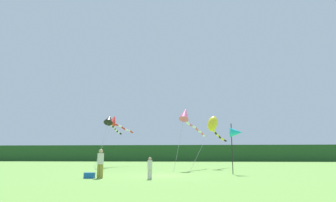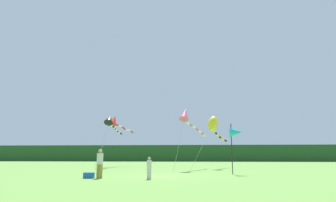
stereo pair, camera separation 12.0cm
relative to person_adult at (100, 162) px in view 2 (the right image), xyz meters
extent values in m
plane|color=#6B9E42|center=(3.34, 2.66, -0.96)|extent=(120.00, 120.00, 0.00)
cube|color=#234C23|center=(3.34, 47.66, 0.79)|extent=(108.00, 3.87, 3.50)
cylinder|color=olive|center=(-0.09, 0.00, -0.55)|extent=(0.17, 0.17, 0.82)
cylinder|color=olive|center=(0.09, 0.00, -0.55)|extent=(0.17, 0.17, 0.82)
cylinder|color=silver|center=(0.00, 0.00, 0.19)|extent=(0.38, 0.38, 0.65)
sphere|color=tan|center=(0.00, 0.00, 0.63)|extent=(0.24, 0.24, 0.24)
cylinder|color=silver|center=(2.97, -0.40, -0.66)|extent=(0.12, 0.12, 0.60)
cylinder|color=silver|center=(3.11, -0.40, -0.66)|extent=(0.12, 0.12, 0.60)
cylinder|color=silver|center=(3.04, -0.40, -0.12)|extent=(0.27, 0.27, 0.47)
sphere|color=tan|center=(3.04, -0.40, 0.20)|extent=(0.17, 0.17, 0.17)
cube|color=#1959B2|center=(-0.62, -0.06, -0.79)|extent=(0.59, 0.36, 0.34)
cylinder|color=black|center=(8.39, 4.47, 0.88)|extent=(0.06, 0.06, 3.66)
cone|color=#1EB7CC|center=(8.74, 4.47, 2.05)|extent=(0.90, 0.70, 0.70)
cylinder|color=#B2B2B2|center=(-3.74, 12.19, 1.69)|extent=(0.10, 3.87, 5.30)
cone|color=black|center=(-3.70, 14.12, 4.34)|extent=(1.04, 1.46, 1.45)
cylinder|color=black|center=(-3.65, 14.37, 3.87)|extent=(0.31, 0.58, 0.29)
cylinder|color=white|center=(-3.65, 14.87, 3.75)|extent=(0.31, 0.60, 0.35)
cylinder|color=black|center=(-3.65, 15.38, 3.63)|extent=(0.29, 0.57, 0.27)
cylinder|color=white|center=(-3.62, 15.89, 3.57)|extent=(0.22, 0.55, 0.26)
cylinder|color=black|center=(-3.65, 16.41, 3.50)|extent=(0.25, 0.56, 0.28)
cylinder|color=white|center=(-3.65, 16.92, 3.40)|extent=(0.24, 0.57, 0.31)
cylinder|color=black|center=(-3.64, 17.44, 3.28)|extent=(0.22, 0.57, 0.31)
cylinder|color=white|center=(-3.61, 17.95, 3.18)|extent=(0.29, 0.58, 0.29)
cylinder|color=black|center=(-3.50, 18.45, 3.08)|extent=(0.34, 0.59, 0.31)
cylinder|color=#B2B2B2|center=(4.41, 7.84, 1.61)|extent=(0.90, 2.90, 5.14)
cone|color=#E5598C|center=(4.84, 9.27, 4.17)|extent=(1.26, 1.61, 1.55)
cylinder|color=#E5598C|center=(4.91, 9.62, 3.61)|extent=(0.33, 0.75, 0.30)
cylinder|color=white|center=(5.09, 10.29, 3.45)|extent=(0.43, 0.78, 0.41)
cylinder|color=#E5598C|center=(5.33, 10.94, 3.30)|extent=(0.46, 0.74, 0.28)
cylinder|color=white|center=(5.64, 11.56, 3.19)|extent=(0.55, 0.73, 0.33)
cylinder|color=#E5598C|center=(5.95, 12.18, 3.00)|extent=(0.46, 0.78, 0.43)
cylinder|color=white|center=(6.24, 12.81, 2.82)|extent=(0.53, 0.74, 0.32)
cylinder|color=#E5598C|center=(6.52, 13.44, 2.67)|extent=(0.42, 0.77, 0.38)
cylinder|color=white|center=(6.72, 14.11, 2.52)|extent=(0.39, 0.75, 0.31)
cylinder|color=#B2B2B2|center=(6.47, 11.10, 1.34)|extent=(2.35, 3.88, 4.60)
ellipsoid|color=yellow|center=(7.63, 13.03, 3.63)|extent=(1.68, 1.91, 1.99)
cylinder|color=yellow|center=(7.75, 13.34, 2.88)|extent=(0.44, 0.72, 0.29)
cylinder|color=black|center=(7.97, 13.96, 2.74)|extent=(0.40, 0.75, 0.38)
cylinder|color=yellow|center=(8.22, 14.58, 2.55)|extent=(0.50, 0.73, 0.38)
cylinder|color=black|center=(8.49, 15.18, 2.38)|extent=(0.46, 0.73, 0.36)
cylinder|color=yellow|center=(8.82, 15.75, 2.19)|extent=(0.60, 0.70, 0.40)
cylinder|color=black|center=(9.19, 16.31, 2.04)|extent=(0.51, 0.70, 0.29)
cylinder|color=#B2B2B2|center=(-4.61, 15.52, 1.81)|extent=(1.27, 2.77, 5.55)
cone|color=red|center=(-3.99, 16.89, 4.59)|extent=(1.46, 1.69, 1.50)
cylinder|color=red|center=(-3.80, 17.26, 4.07)|extent=(0.56, 0.85, 0.30)
cylinder|color=white|center=(-3.51, 18.04, 3.97)|extent=(0.42, 0.88, 0.29)
cylinder|color=red|center=(-3.25, 18.82, 3.79)|extent=(0.52, 0.90, 0.46)
cylinder|color=white|center=(-2.84, 19.53, 3.58)|extent=(0.69, 0.80, 0.34)
cylinder|color=red|center=(-2.49, 20.26, 3.42)|extent=(0.39, 0.90, 0.38)
camera|label=1|loc=(5.49, -17.27, 0.41)|focal=30.94mm
camera|label=2|loc=(5.61, -17.26, 0.41)|focal=30.94mm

